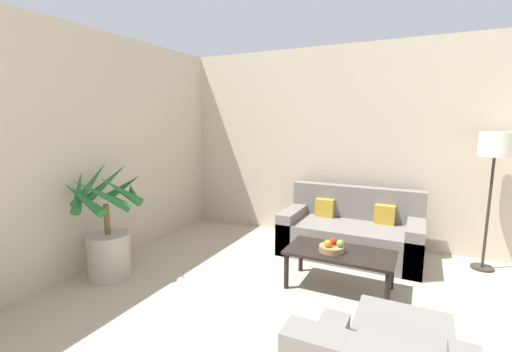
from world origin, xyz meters
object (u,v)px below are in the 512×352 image
(sofa_loveseat, at_px, (350,233))
(orange_fruit, at_px, (328,243))
(potted_palm, at_px, (108,234))
(ottoman, at_px, (401,346))
(coffee_table, at_px, (340,256))
(floor_lamp, at_px, (495,152))
(apple_green, at_px, (340,243))
(fruit_bowl, at_px, (332,249))
(apple_red, at_px, (333,241))

(sofa_loveseat, xyz_separation_m, orange_fruit, (-0.03, -1.05, 0.21))
(potted_palm, relative_size, ottoman, 2.01)
(potted_palm, distance_m, coffee_table, 2.45)
(floor_lamp, relative_size, apple_green, 21.45)
(sofa_loveseat, xyz_separation_m, floor_lamp, (1.46, 0.24, 1.07))
(apple_green, relative_size, ottoman, 0.12)
(ottoman, bearing_deg, floor_lamp, 70.99)
(sofa_loveseat, bearing_deg, ottoman, -69.57)
(potted_palm, bearing_deg, sofa_loveseat, 38.92)
(coffee_table, bearing_deg, fruit_bowl, -152.21)
(fruit_bowl, xyz_separation_m, ottoman, (0.71, -0.92, -0.26))
(sofa_loveseat, xyz_separation_m, apple_red, (0.01, -0.96, 0.21))
(potted_palm, bearing_deg, ottoman, -2.43)
(potted_palm, relative_size, apple_red, 18.85)
(sofa_loveseat, height_order, apple_red, sofa_loveseat)
(apple_green, relative_size, orange_fruit, 1.01)
(coffee_table, bearing_deg, apple_red, -178.99)
(orange_fruit, distance_m, ottoman, 1.19)
(orange_fruit, bearing_deg, apple_green, 26.41)
(floor_lamp, relative_size, fruit_bowl, 6.29)
(fruit_bowl, relative_size, apple_green, 3.41)
(potted_palm, relative_size, orange_fruit, 17.27)
(apple_red, distance_m, orange_fruit, 0.09)
(sofa_loveseat, distance_m, coffee_table, 0.97)
(coffee_table, bearing_deg, sofa_loveseat, 94.49)
(floor_lamp, bearing_deg, orange_fruit, -138.99)
(orange_fruit, bearing_deg, floor_lamp, 41.01)
(sofa_loveseat, height_order, floor_lamp, floor_lamp)
(fruit_bowl, bearing_deg, apple_green, 3.78)
(coffee_table, xyz_separation_m, orange_fruit, (-0.10, -0.09, 0.14))
(floor_lamp, xyz_separation_m, orange_fruit, (-1.49, -1.29, -0.85))
(fruit_bowl, xyz_separation_m, apple_red, (0.01, 0.04, 0.06))
(orange_fruit, bearing_deg, coffee_table, 40.87)
(apple_green, bearing_deg, potted_palm, -160.91)
(apple_green, bearing_deg, coffee_table, 105.34)
(potted_palm, xyz_separation_m, floor_lamp, (3.68, 2.04, 0.86))
(coffee_table, height_order, orange_fruit, orange_fruit)
(potted_palm, relative_size, coffee_table, 1.19)
(coffee_table, height_order, ottoman, coffee_table)
(ottoman, bearing_deg, fruit_bowl, 127.83)
(potted_palm, height_order, fruit_bowl, potted_palm)
(apple_red, xyz_separation_m, ottoman, (0.71, -0.96, -0.32))
(apple_green, distance_m, orange_fruit, 0.12)
(fruit_bowl, relative_size, apple_red, 3.75)
(apple_red, height_order, orange_fruit, orange_fruit)
(ottoman, bearing_deg, coffee_table, 123.77)
(floor_lamp, height_order, apple_green, floor_lamp)
(apple_red, relative_size, ottoman, 0.11)
(fruit_bowl, distance_m, apple_red, 0.07)
(ottoman, bearing_deg, potted_palm, 177.57)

